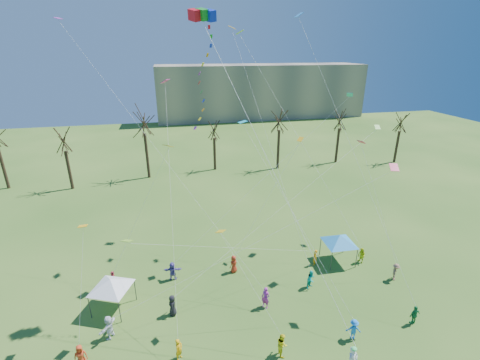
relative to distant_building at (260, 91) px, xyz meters
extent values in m
plane|color=#305A1C|center=(-22.00, -82.00, -7.50)|extent=(160.00, 160.00, 0.00)
cube|color=gray|center=(0.00, 0.00, 0.00)|extent=(60.00, 14.00, 15.00)
cylinder|color=black|center=(-51.53, -45.63, -4.27)|extent=(0.44, 0.44, 6.46)
cylinder|color=black|center=(-42.18, -47.90, -4.62)|extent=(0.44, 0.44, 5.76)
cylinder|color=black|center=(-31.23, -45.57, -3.90)|extent=(0.44, 0.44, 7.21)
cylinder|color=black|center=(-20.29, -44.10, -4.75)|extent=(0.44, 0.44, 5.49)
cylinder|color=black|center=(-9.63, -45.84, -4.14)|extent=(0.44, 0.44, 6.71)
cylinder|color=black|center=(1.80, -44.97, -4.38)|extent=(0.44, 0.44, 6.24)
cylinder|color=black|center=(12.27, -47.24, -4.63)|extent=(0.44, 0.44, 5.75)
cube|color=red|center=(-25.39, -72.97, 13.96)|extent=(0.89, 1.12, 0.93)
cube|color=#12891F|center=(-24.88, -72.97, 13.96)|extent=(0.89, 1.12, 0.93)
cube|color=#1028CC|center=(-24.37, -72.97, 13.96)|extent=(0.89, 1.12, 0.93)
cylinder|color=white|center=(-21.14, -78.77, 4.09)|extent=(0.02, 0.02, 22.98)
cylinder|color=#3F3F44|center=(-34.63, -75.68, -6.50)|extent=(0.09, 0.09, 2.01)
cylinder|color=#3F3F44|center=(-32.34, -76.66, -6.50)|extent=(0.09, 0.09, 2.01)
cylinder|color=#3F3F44|center=(-33.66, -73.40, -6.50)|extent=(0.09, 0.09, 2.01)
cylinder|color=#3F3F44|center=(-31.37, -74.37, -6.50)|extent=(0.09, 0.09, 2.01)
pyramid|color=white|center=(-33.00, -75.03, -5.06)|extent=(3.52, 3.52, 0.86)
cylinder|color=#3F3F44|center=(-13.88, -74.20, -6.48)|extent=(0.07, 0.07, 2.05)
cylinder|color=#3F3F44|center=(-11.35, -74.29, -6.48)|extent=(0.07, 0.07, 2.05)
cylinder|color=#3F3F44|center=(-13.79, -71.67, -6.48)|extent=(0.07, 0.07, 2.05)
cylinder|color=#3F3F44|center=(-11.26, -71.76, -6.48)|extent=(0.07, 0.07, 2.05)
pyramid|color=#2888CC|center=(-12.57, -72.98, -5.01)|extent=(3.90, 3.90, 0.88)
imported|color=red|center=(-34.44, -79.97, -6.67)|extent=(0.88, 0.64, 1.66)
imported|color=#FFB00D|center=(-28.18, -80.85, -6.68)|extent=(0.68, 0.71, 1.64)
imported|color=yellow|center=(-21.37, -81.95, -6.65)|extent=(0.66, 0.84, 1.71)
imported|color=blue|center=(-15.95, -81.79, -6.69)|extent=(1.18, 0.91, 1.61)
imported|color=#1D8542|center=(-10.75, -81.52, -6.70)|extent=(0.98, 0.53, 1.60)
imported|color=white|center=(-32.94, -77.95, -6.58)|extent=(1.29, 1.77, 1.85)
imported|color=black|center=(-28.46, -76.66, -6.62)|extent=(0.60, 0.88, 1.75)
imported|color=#AA2A9B|center=(-21.20, -77.48, -6.57)|extent=(0.80, 0.79, 1.86)
imported|color=#0CB19F|center=(-16.66, -76.02, -6.66)|extent=(1.03, 0.98, 1.69)
imported|color=#8A644B|center=(-8.89, -76.68, -6.68)|extent=(1.17, 1.19, 1.64)
imported|color=#D5475B|center=(-33.31, -72.59, -6.60)|extent=(0.65, 1.13, 1.81)
imported|color=#5E4DA8|center=(-28.32, -72.32, -6.63)|extent=(1.67, 0.69, 1.75)
imported|color=#B12B16|center=(-22.76, -72.46, -6.64)|extent=(1.00, 0.92, 1.72)
imported|color=orange|center=(-14.98, -73.05, -6.69)|extent=(0.69, 0.70, 1.63)
imported|color=#C4DA16|center=(-10.44, -73.70, -6.71)|extent=(0.73, 0.87, 1.57)
cube|color=#FCAA0D|center=(-33.59, -77.10, 1.24)|extent=(0.58, 0.72, 0.22)
cylinder|color=white|center=(-34.02, -78.54, -2.48)|extent=(0.01, 0.01, 7.65)
cube|color=#DF25A6|center=(-27.63, -67.00, 9.23)|extent=(0.93, 0.92, 0.38)
cylinder|color=white|center=(-27.91, -73.92, 1.52)|extent=(0.01, 0.01, 20.44)
cube|color=yellow|center=(-24.74, -77.88, 0.17)|extent=(0.77, 0.78, 0.25)
cylinder|color=white|center=(-23.05, -79.92, -3.01)|extent=(0.01, 0.01, 7.97)
cube|color=#19ABC2|center=(-21.32, -69.71, 5.95)|extent=(0.84, 0.70, 0.16)
cylinder|color=white|center=(-18.63, -75.75, -0.12)|extent=(0.01, 0.01, 17.69)
cube|color=#2787DF|center=(-15.15, -65.74, 14.74)|extent=(0.78, 0.70, 0.44)
cylinder|color=white|center=(-12.95, -73.63, 4.27)|extent=(0.01, 0.01, 26.27)
cube|color=#CF1943|center=(-12.06, -78.06, 3.95)|extent=(0.78, 0.86, 0.38)
cylinder|color=white|center=(-22.50, -78.01, -1.13)|extent=(0.01, 0.01, 23.04)
cube|color=#60BF2D|center=(-6.81, -67.94, 4.41)|extent=(0.64, 0.72, 0.37)
cylinder|color=white|center=(-17.64, -72.30, -0.90)|extent=(0.01, 0.01, 25.47)
cube|color=#AF35BC|center=(-36.66, -61.42, 14.43)|extent=(0.90, 0.90, 0.19)
cylinder|color=white|center=(-28.93, -69.45, 4.12)|extent=(0.01, 0.01, 30.11)
cube|color=#FFAC0D|center=(-20.61, -61.65, 13.84)|extent=(0.88, 0.81, 0.33)
cylinder|color=white|center=(-18.64, -68.84, 3.82)|extent=(0.01, 0.01, 24.65)
cube|color=#EA275B|center=(-11.81, -73.20, 4.52)|extent=(0.88, 0.85, 0.36)
cylinder|color=white|center=(-10.35, -74.94, -0.84)|extent=(0.01, 0.01, 11.28)
cube|color=orange|center=(-27.80, -71.03, 4.55)|extent=(0.93, 0.95, 0.34)
cylinder|color=white|center=(-30.55, -71.81, -0.83)|extent=(0.01, 0.01, 11.82)
cube|color=teal|center=(-10.35, -67.93, 7.73)|extent=(0.83, 0.85, 0.43)
cylinder|color=white|center=(-19.33, -70.13, 0.77)|extent=(0.01, 0.01, 22.92)
cube|color=gold|center=(-15.73, -69.39, 4.02)|extent=(0.69, 0.69, 0.33)
cylinder|color=white|center=(-19.25, -70.93, -1.09)|extent=(0.01, 0.01, 12.46)
cube|color=#84C02D|center=(-30.94, -77.68, 0.13)|extent=(0.79, 0.86, 0.31)
cylinder|color=white|center=(-22.96, -75.37, -3.04)|extent=(0.01, 0.01, 17.64)
cube|color=#A1ED37|center=(-20.52, -64.89, 13.27)|extent=(0.86, 0.80, 0.40)
cylinder|color=white|center=(-15.48, -69.29, 3.54)|extent=(0.01, 0.01, 23.30)
camera|label=1|loc=(-27.76, -97.76, 11.93)|focal=25.00mm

